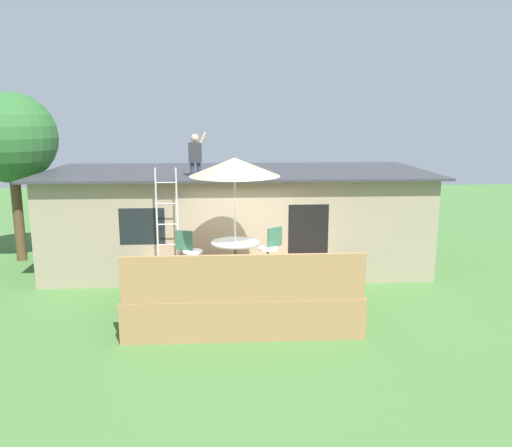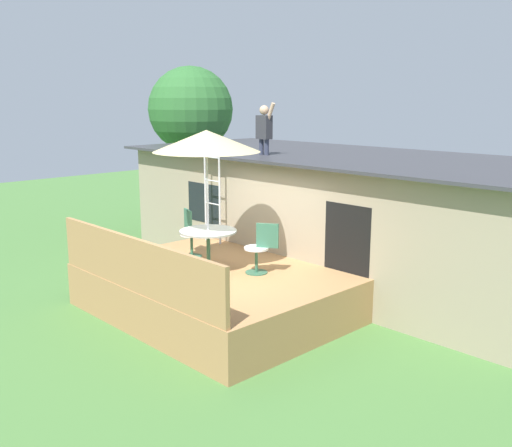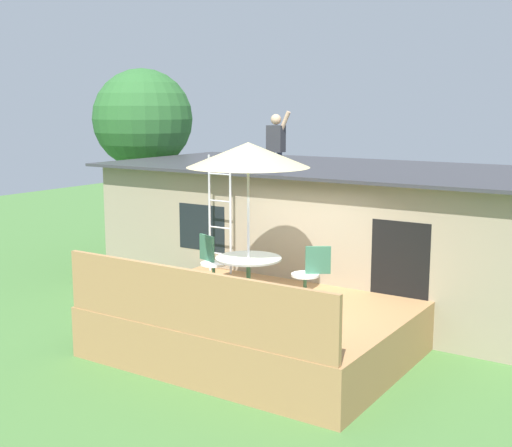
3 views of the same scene
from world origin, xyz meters
The scene contains 11 objects.
ground_plane centered at (0.00, 0.00, 0.00)m, with size 40.00×40.00×0.00m, color #477538.
house centered at (0.00, 3.60, 1.35)m, with size 10.50×4.50×2.69m.
deck centered at (0.00, 0.00, 0.40)m, with size 4.64×3.54×0.80m, color #A87A4C.
deck_railing centered at (0.00, -1.72, 1.25)m, with size 4.54×0.08×0.90m, color #A87A4C.
patio_table centered at (-0.13, -0.09, 1.39)m, with size 1.04×1.04×0.74m.
patio_umbrella centered at (-0.13, -0.09, 3.15)m, with size 1.90×1.90×2.54m.
step_ladder centered at (-1.72, 1.34, 1.90)m, with size 0.52×0.04×2.20m.
person_figure centered at (-1.06, 2.26, 3.30)m, with size 0.47×0.20×1.11m.
patio_chair_left centered at (-1.13, 0.27, 1.26)m, with size 0.60×0.44×0.92m.
patio_chair_right centered at (0.67, 0.45, 1.26)m, with size 0.56×0.46×0.92m.
backyard_tree centered at (-6.33, 4.35, 3.54)m, with size 2.54×2.54×4.84m.
Camera 1 is at (-0.33, -11.08, 4.24)m, focal length 37.15 mm.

